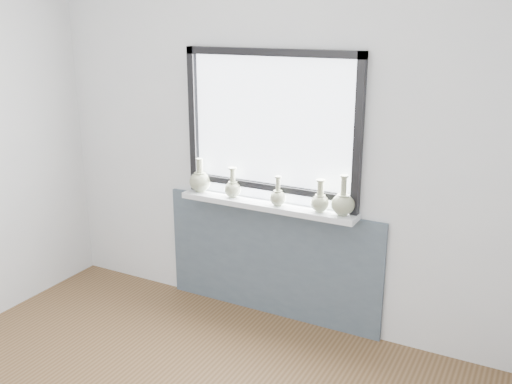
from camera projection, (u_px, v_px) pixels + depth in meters
The scene contains 9 objects.
back_wall at pixel (273, 144), 3.97m from camera, with size 3.60×0.02×2.60m, color silver.
apron_panel at pixel (271, 260), 4.20m from camera, with size 1.70×0.03×0.86m, color #4A5764.
windowsill at pixel (267, 205), 4.01m from camera, with size 1.32×0.18×0.04m, color silver.
window at pixel (271, 125), 3.90m from camera, with size 1.30×0.06×1.05m.
vase_a at pixel (200, 180), 4.24m from camera, with size 0.16×0.16×0.25m.
vase_b at pixel (233, 188), 4.11m from camera, with size 0.12×0.12×0.22m.
vase_c at pixel (278, 196), 3.92m from camera, with size 0.11×0.11×0.21m.
vase_d at pixel (320, 201), 3.80m from camera, with size 0.13×0.13×0.22m.
vase_e at pixel (343, 203), 3.73m from camera, with size 0.15×0.15×0.27m.
Camera 1 is at (1.71, -1.69, 2.15)m, focal length 40.00 mm.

